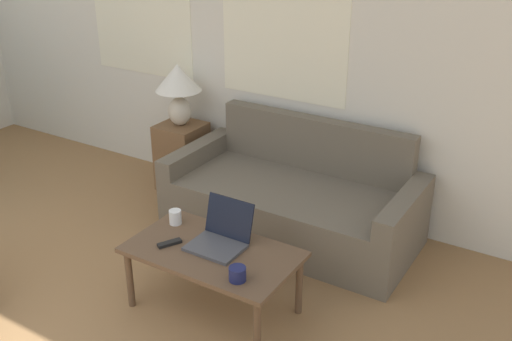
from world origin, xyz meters
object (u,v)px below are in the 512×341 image
table_lamp (178,85)px  coffee_table (213,257)px  laptop (221,236)px  tv_remote (170,243)px  couch (295,201)px  cup_navy (175,217)px  cup_yellow (237,274)px

table_lamp → coffee_table: (1.25, -1.29, -0.56)m
laptop → tv_remote: size_ratio=2.13×
table_lamp → couch: bearing=-7.7°
laptop → cup_navy: laptop is taller
tv_remote → cup_navy: bearing=120.4°
table_lamp → cup_yellow: table_lamp is taller
coffee_table → cup_navy: bearing=160.6°
table_lamp → laptop: (1.25, -1.21, -0.45)m
couch → table_lamp: size_ratio=3.53×
table_lamp → cup_yellow: size_ratio=5.46×
cup_yellow → laptop: bearing=138.3°
couch → table_lamp: (-1.21, 0.16, 0.69)m
coffee_table → cup_navy: cup_navy is taller
table_lamp → cup_navy: (0.86, -1.15, -0.46)m
couch → laptop: bearing=-87.7°
couch → coffee_table: 1.13m
couch → laptop: size_ratio=5.75×
coffee_table → tv_remote: 0.28m
couch → laptop: couch is taller
table_lamp → laptop: bearing=-44.0°
couch → cup_navy: (-0.36, -0.99, 0.22)m
laptop → tv_remote: bearing=-148.0°
couch → laptop: 1.07m
coffee_table → couch: bearing=91.8°
coffee_table → cup_navy: (-0.39, 0.14, 0.09)m
coffee_table → cup_navy: size_ratio=10.84×
tv_remote → laptop: bearing=32.0°
cup_navy → cup_yellow: size_ratio=0.98×
laptop → cup_navy: (-0.40, 0.06, -0.01)m
coffee_table → tv_remote: size_ratio=6.77×
table_lamp → cup_navy: bearing=-53.4°
tv_remote → table_lamp: bearing=125.7°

